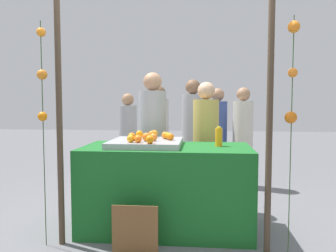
{
  "coord_description": "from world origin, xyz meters",
  "views": [
    {
      "loc": [
        0.36,
        -3.48,
        1.34
      ],
      "look_at": [
        0.0,
        0.15,
        1.08
      ],
      "focal_mm": 36.34,
      "sensor_mm": 36.0,
      "label": 1
    }
  ],
  "objects": [
    {
      "name": "orange_7",
      "position": [
        -0.33,
        0.23,
        0.98
      ],
      "size": [
        0.08,
        0.08,
        0.08
      ],
      "primitive_type": "sphere",
      "color": "orange",
      "rests_on": "orange_tray"
    },
    {
      "name": "crowd_person_0",
      "position": [
        0.23,
        1.7,
        0.78
      ],
      "size": [
        0.34,
        0.34,
        1.68
      ],
      "color": "#99999E",
      "rests_on": "ground_plane"
    },
    {
      "name": "crowd_person_2",
      "position": [
        -0.33,
        2.04,
        0.74
      ],
      "size": [
        0.32,
        0.32,
        1.6
      ],
      "color": "beige",
      "rests_on": "ground_plane"
    },
    {
      "name": "ground_plane",
      "position": [
        0.0,
        0.0,
        0.0
      ],
      "size": [
        24.0,
        24.0,
        0.0
      ],
      "primitive_type": "plane",
      "color": "slate"
    },
    {
      "name": "crowd_person_1",
      "position": [
        1.01,
        1.9,
        0.73
      ],
      "size": [
        0.31,
        0.31,
        1.56
      ],
      "color": "beige",
      "rests_on": "ground_plane"
    },
    {
      "name": "orange_10",
      "position": [
        -0.17,
        0.34,
        0.98
      ],
      "size": [
        0.08,
        0.08,
        0.08
      ],
      "primitive_type": "sphere",
      "color": "orange",
      "rests_on": "orange_tray"
    },
    {
      "name": "canopy_post_right",
      "position": [
        0.95,
        -0.47,
        1.14
      ],
      "size": [
        0.06,
        0.06,
        2.28
      ],
      "primitive_type": "cylinder",
      "color": "#473828",
      "rests_on": "ground_plane"
    },
    {
      "name": "orange_8",
      "position": [
        -0.13,
        -0.28,
        0.98
      ],
      "size": [
        0.08,
        0.08,
        0.08
      ],
      "primitive_type": "sphere",
      "color": "orange",
      "rests_on": "orange_tray"
    },
    {
      "name": "vendor_right",
      "position": [
        0.41,
        0.72,
        0.74
      ],
      "size": [
        0.32,
        0.32,
        1.58
      ],
      "color": "tan",
      "rests_on": "ground_plane"
    },
    {
      "name": "garland_strand_left",
      "position": [
        -1.08,
        -0.51,
        1.54
      ],
      "size": [
        0.09,
        0.1,
        2.06
      ],
      "color": "#2D4C23",
      "rests_on": "ground_plane"
    },
    {
      "name": "vendor_left",
      "position": [
        -0.25,
        0.74,
        0.79
      ],
      "size": [
        0.34,
        0.34,
        1.7
      ],
      "color": "#99999E",
      "rests_on": "ground_plane"
    },
    {
      "name": "juice_bottle",
      "position": [
        0.54,
        0.06,
        0.97
      ],
      "size": [
        0.07,
        0.07,
        0.21
      ],
      "color": "orange",
      "rests_on": "stall_counter"
    },
    {
      "name": "orange_4",
      "position": [
        -0.13,
        -0.06,
        0.98
      ],
      "size": [
        0.08,
        0.08,
        0.08
      ],
      "primitive_type": "sphere",
      "color": "orange",
      "rests_on": "orange_tray"
    },
    {
      "name": "crowd_person_4",
      "position": [
        0.62,
        2.07,
        0.72
      ],
      "size": [
        0.31,
        0.31,
        1.55
      ],
      "color": "#384C8C",
      "rests_on": "ground_plane"
    },
    {
      "name": "orange_1",
      "position": [
        0.04,
        0.03,
        0.97
      ],
      "size": [
        0.07,
        0.07,
        0.07
      ],
      "primitive_type": "sphere",
      "color": "orange",
      "rests_on": "orange_tray"
    },
    {
      "name": "orange_11",
      "position": [
        -0.18,
        0.16,
        0.98
      ],
      "size": [
        0.09,
        0.09,
        0.09
      ],
      "primitive_type": "sphere",
      "color": "orange",
      "rests_on": "orange_tray"
    },
    {
      "name": "orange_0",
      "position": [
        -0.2,
        -0.09,
        0.98
      ],
      "size": [
        0.09,
        0.09,
        0.09
      ],
      "primitive_type": "sphere",
      "color": "orange",
      "rests_on": "orange_tray"
    },
    {
      "name": "orange_3",
      "position": [
        -0.03,
        0.16,
        0.98
      ],
      "size": [
        0.08,
        0.08,
        0.08
      ],
      "primitive_type": "sphere",
      "color": "orange",
      "rests_on": "orange_tray"
    },
    {
      "name": "crowd_person_3",
      "position": [
        -0.85,
        2.03,
        0.69
      ],
      "size": [
        0.3,
        0.3,
        1.47
      ],
      "color": "#99999E",
      "rests_on": "ground_plane"
    },
    {
      "name": "chalkboard_sign",
      "position": [
        -0.22,
        -0.61,
        0.21
      ],
      "size": [
        0.41,
        0.03,
        0.45
      ],
      "color": "brown",
      "rests_on": "ground_plane"
    },
    {
      "name": "orange_tray",
      "position": [
        -0.22,
        0.02,
        0.91
      ],
      "size": [
        0.74,
        0.73,
        0.06
      ],
      "primitive_type": "cube",
      "color": "#9EA0A5",
      "rests_on": "stall_counter"
    },
    {
      "name": "orange_9",
      "position": [
        -0.33,
        -0.2,
        0.98
      ],
      "size": [
        0.07,
        0.07,
        0.07
      ],
      "primitive_type": "sphere",
      "color": "orange",
      "rests_on": "orange_tray"
    },
    {
      "name": "orange_2",
      "position": [
        -0.36,
        -0.04,
        0.98
      ],
      "size": [
        0.08,
        0.08,
        0.08
      ],
      "primitive_type": "sphere",
      "color": "orange",
      "rests_on": "orange_tray"
    },
    {
      "name": "stall_counter",
      "position": [
        0.0,
        0.0,
        0.44
      ],
      "size": [
        1.73,
        0.86,
        0.88
      ],
      "primitive_type": "cube",
      "color": "#196023",
      "rests_on": "ground_plane"
    },
    {
      "name": "canopy_post_left",
      "position": [
        -0.95,
        -0.47,
        1.14
      ],
      "size": [
        0.06,
        0.06,
        2.28
      ],
      "primitive_type": "cylinder",
      "color": "#473828",
      "rests_on": "ground_plane"
    },
    {
      "name": "orange_5",
      "position": [
        0.01,
        0.1,
        0.97
      ],
      "size": [
        0.07,
        0.07,
        0.07
      ],
      "primitive_type": "sphere",
      "color": "orange",
      "rests_on": "orange_tray"
    },
    {
      "name": "garland_strand_right",
      "position": [
        1.12,
        -0.51,
        1.55
      ],
      "size": [
        0.11,
        0.11,
        2.06
      ],
      "color": "#2D4C23",
      "rests_on": "ground_plane"
    },
    {
      "name": "orange_6",
      "position": [
        -0.26,
        -0.22,
        0.98
      ],
      "size": [
        0.08,
        0.08,
        0.08
      ],
      "primitive_type": "sphere",
      "color": "orange",
      "rests_on": "orange_tray"
    }
  ]
}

